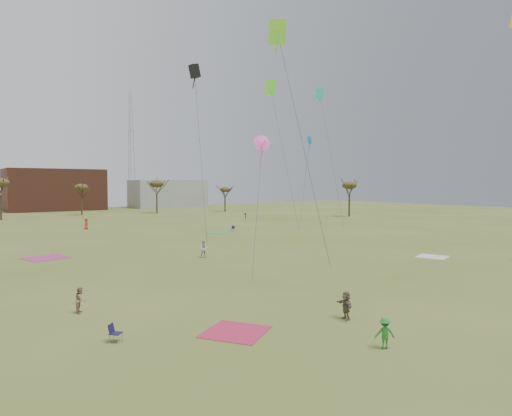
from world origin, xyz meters
TOP-DOWN VIEW (x-y plane):
  - ground at (0.00, 0.00)m, footprint 260.00×260.00m
  - flyer_near_center at (-6.10, -6.60)m, footprint 1.07×0.97m
  - spectator_fore_b at (-15.98, 7.56)m, footprint 0.84×0.92m
  - spectator_fore_c at (-4.24, -2.50)m, footprint 0.87×1.53m
  - spectator_mid_e at (-0.48, 20.51)m, footprint 1.10×1.01m
  - flyer_far_b at (-2.55, 57.54)m, footprint 1.01×1.09m
  - flyer_far_c at (29.93, 57.39)m, footprint 1.06×1.16m
  - blanket_red at (-10.45, -0.67)m, footprint 4.15×4.15m
  - blanket_cream at (19.15, 6.97)m, footprint 3.69×3.69m
  - blanket_plum at (-13.84, 29.83)m, footprint 4.73×4.73m
  - blanket_olive at (13.17, 40.33)m, footprint 3.94×3.94m
  - camp_chair_left at (-15.89, 1.52)m, footprint 0.74×0.74m
  - camp_chair_right at (15.90, 40.46)m, footprint 0.74×0.73m
  - kites_aloft at (4.89, 21.82)m, footprint 60.66×50.53m
  - tree_line at (-2.85, 79.12)m, footprint 117.44×49.32m
  - building_brick at (5.00, 120.00)m, footprint 26.00×16.00m
  - building_grey at (40.00, 118.00)m, footprint 24.00×12.00m
  - radio_tower at (30.00, 125.00)m, footprint 1.51×1.72m

SIDE VIEW (x-z plane):
  - ground at x=0.00m, z-range 0.00..0.00m
  - blanket_red at x=-10.45m, z-range -0.01..0.02m
  - blanket_cream at x=19.15m, z-range -0.01..0.02m
  - blanket_plum at x=-13.84m, z-range -0.01..0.02m
  - blanket_olive at x=13.17m, z-range -0.01..0.02m
  - camp_chair_left at x=-15.89m, z-range -0.18..0.69m
  - camp_chair_right at x=15.90m, z-range -0.18..0.69m
  - flyer_near_center at x=-6.10m, z-range 0.00..1.44m
  - spectator_fore_b at x=-15.98m, z-range 0.00..1.54m
  - flyer_far_c at x=29.93m, z-range 0.00..1.57m
  - spectator_fore_c at x=-4.24m, z-range 0.00..1.58m
  - spectator_mid_e at x=-0.48m, z-range 0.00..1.82m
  - flyer_far_b at x=-2.55m, z-range 0.00..1.87m
  - building_grey at x=40.00m, z-range 0.00..9.00m
  - building_brick at x=5.00m, z-range 0.00..12.00m
  - tree_line at x=-2.85m, z-range 2.63..11.54m
  - kites_aloft at x=4.89m, z-range 6.18..28.73m
  - radio_tower at x=30.00m, z-range -1.29..39.71m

